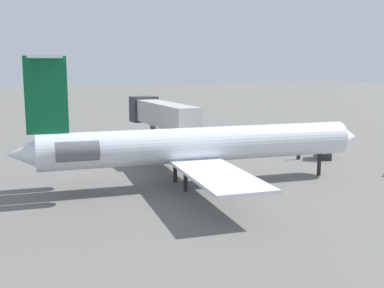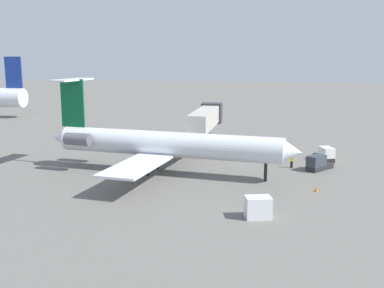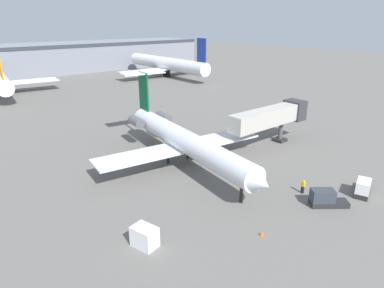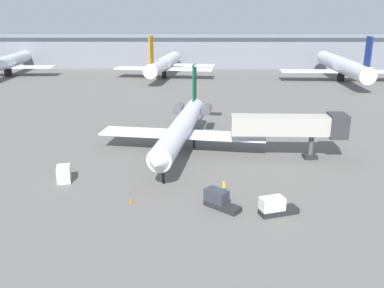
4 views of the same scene
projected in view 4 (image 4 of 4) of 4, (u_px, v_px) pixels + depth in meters
The scene contains 12 objects.
ground_plane at pixel (186, 151), 61.13m from camera, with size 400.00×400.00×0.10m, color #66635E.
regional_jet at pixel (182, 126), 60.37m from camera, with size 24.57×31.53×11.06m.
jet_bridge at pixel (296, 126), 56.77m from camera, with size 15.70×3.29×6.35m.
ground_crew_marshaller at pixel (224, 188), 46.38m from camera, with size 0.27×0.41×1.69m.
baggage_tug_lead at pixel (219, 200), 43.41m from camera, with size 3.96×3.65×1.90m.
baggage_tug_trailing at pixel (275, 207), 41.91m from camera, with size 4.24×2.56×1.90m.
cargo_container_uld at pixel (64, 174), 50.06m from camera, with size 2.04×2.52×1.90m.
traffic_cone_near at pixel (131, 200), 44.66m from camera, with size 0.36×0.36×0.55m.
terminal_building at pixel (192, 50), 154.72m from camera, with size 158.08×22.82×10.53m.
parked_airliner_west_end at pixel (6, 63), 128.20m from camera, with size 29.16×34.57×13.21m.
parked_airliner_west_mid at pixel (164, 64), 124.57m from camera, with size 30.05×35.34×13.29m.
parked_airliner_centre at pixel (342, 66), 119.32m from camera, with size 35.28×41.91×13.69m.
Camera 4 is at (1.27, -57.82, 19.79)m, focal length 38.92 mm.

